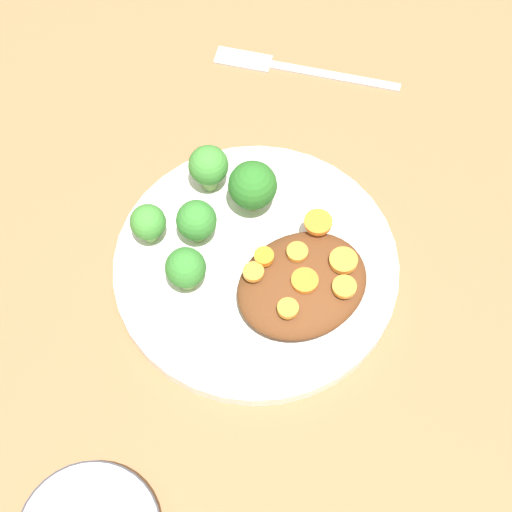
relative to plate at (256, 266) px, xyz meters
The scene contains 17 objects.
ground_plane 0.01m from the plate, ahead, with size 4.00×4.00×0.00m, color #8C603D.
plate is the anchor object (origin of this frame).
stew_mound 0.06m from the plate, 67.82° to the right, with size 0.13×0.11×0.03m, color #5B3319.
broccoli_floret_0 0.08m from the plate, 60.61° to the left, with size 0.05×0.05×0.06m.
broccoli_floret_1 0.08m from the plate, 165.32° to the left, with size 0.04×0.04×0.05m.
broccoli_floret_2 0.07m from the plate, 119.96° to the left, with size 0.04×0.04×0.05m.
broccoli_floret_3 0.11m from the plate, 85.13° to the left, with size 0.04×0.04×0.06m.
broccoli_floret_4 0.11m from the plate, 132.20° to the left, with size 0.03×0.03×0.05m.
carrot_slice_0 0.10m from the plate, 59.97° to the right, with size 0.02×0.02×0.01m, color orange.
carrot_slice_1 0.07m from the plate, 71.20° to the right, with size 0.03×0.03×0.01m, color orange.
carrot_slice_2 0.06m from the plate, 41.64° to the right, with size 0.02×0.02×0.01m, color orange.
carrot_slice_3 0.08m from the plate, ahead, with size 0.03×0.03×0.00m, color orange.
carrot_slice_4 0.05m from the plate, 127.30° to the right, with size 0.02×0.02×0.01m, color orange.
carrot_slice_5 0.04m from the plate, 70.14° to the right, with size 0.02×0.02×0.01m, color orange.
carrot_slice_6 0.09m from the plate, 43.10° to the right, with size 0.03×0.03×0.01m, color orange.
carrot_slice_7 0.08m from the plate, 98.11° to the right, with size 0.02×0.02×0.01m, color orange.
fork 0.26m from the plate, 49.71° to the left, with size 0.16×0.16×0.01m.
Camera 1 is at (-0.20, -0.32, 0.74)m, focal length 60.00 mm.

